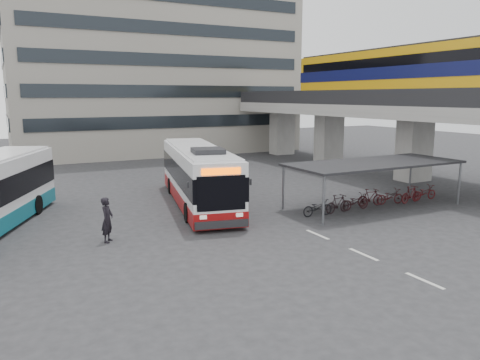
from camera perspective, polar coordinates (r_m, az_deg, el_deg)
name	(u,v)px	position (r m, az deg, el deg)	size (l,w,h in m)	color
ground	(270,243)	(20.10, 3.65, -7.62)	(120.00, 120.00, 0.00)	#28282B
viaduct	(384,95)	(38.61, 17.13, 9.89)	(8.00, 32.00, 9.68)	gray
bike_shelter	(373,183)	(27.14, 15.94, -0.35)	(10.00, 4.00, 2.54)	#595B60
office_block	(151,38)	(55.12, -10.76, 16.65)	(30.00, 15.00, 25.00)	gray
road_markings	(363,254)	(19.24, 14.81, -8.76)	(0.15, 7.60, 0.01)	beige
bus_main	(198,176)	(26.79, -5.12, 0.50)	(5.08, 12.29, 3.55)	white
pedestrian	(107,220)	(20.69, -15.88, -4.68)	(0.71, 0.46, 1.94)	black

